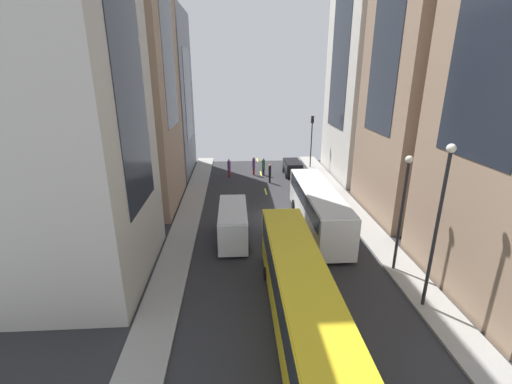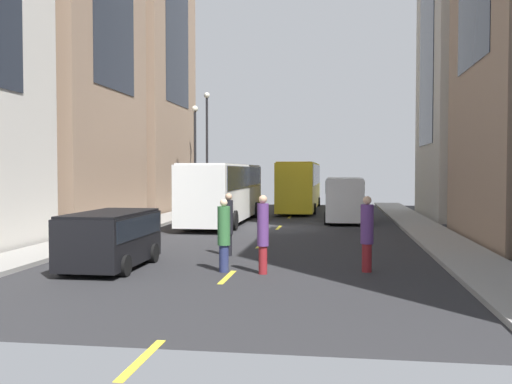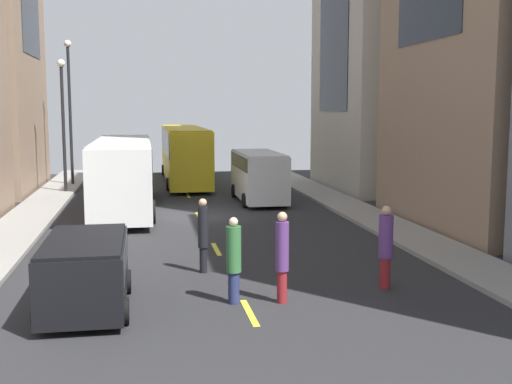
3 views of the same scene
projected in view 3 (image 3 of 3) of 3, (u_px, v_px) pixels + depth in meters
ground_plane at (199, 216)px, 28.80m from camera, size 40.92×40.92×0.00m
sidewalk_west at (28, 219)px, 27.53m from camera, size 2.17×44.00×0.15m
sidewalk_east at (356, 210)px, 30.06m from camera, size 2.17×44.00×0.15m
lane_stripe_1 at (250, 313)px, 15.13m from camera, size 0.16×2.00×0.01m
lane_stripe_2 at (216, 249)px, 21.97m from camera, size 0.16×2.00×0.01m
lane_stripe_3 at (199, 216)px, 28.80m from camera, size 0.16×2.00×0.01m
lane_stripe_4 at (188, 195)px, 35.64m from camera, size 0.16×2.00×0.01m
lane_stripe_5 at (181, 181)px, 42.48m from camera, size 0.16×2.00×0.01m
lane_stripe_6 at (175, 171)px, 49.31m from camera, size 0.16×2.00×0.01m
building_east_2 at (411, 14)px, 37.79m from camera, size 9.47×10.03×20.70m
city_bus_white at (123, 168)px, 30.12m from camera, size 2.80×12.20×3.35m
streetcar_yellow at (184, 150)px, 42.16m from camera, size 2.70×14.50×3.59m
delivery_van_white at (259, 173)px, 33.04m from camera, size 2.25×6.04×2.58m
car_black_0 at (85, 268)px, 15.26m from camera, size 2.07×4.03×1.73m
pedestrian_crossing_near at (234, 258)px, 15.72m from camera, size 0.37×0.37×2.17m
pedestrian_walking_far at (282, 254)px, 15.76m from camera, size 0.33×0.33×2.29m
pedestrian_waiting_curb at (203, 233)px, 18.71m from camera, size 0.30×0.30×2.20m
pedestrian_crossing_mid at (386, 245)px, 17.05m from camera, size 0.38×0.38×2.25m
streetlamp_near at (70, 99)px, 39.22m from camera, size 0.44×0.44×8.78m
streetlamp_far at (63, 112)px, 35.76m from camera, size 0.44×0.44×7.37m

